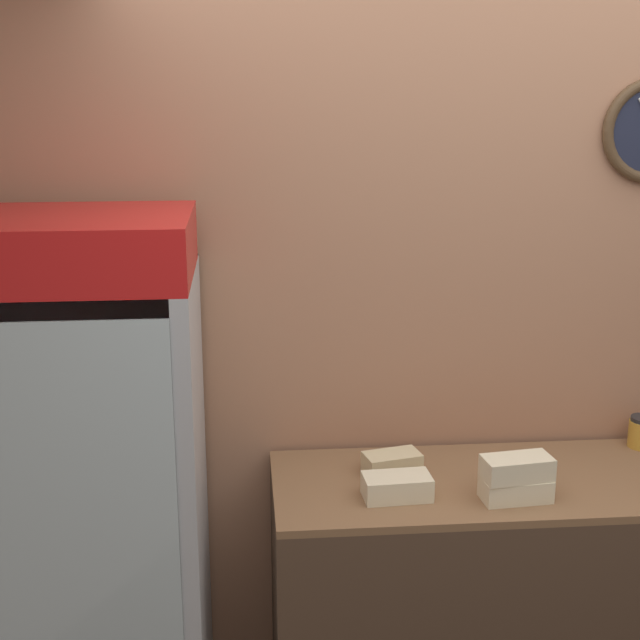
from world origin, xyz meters
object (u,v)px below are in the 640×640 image
(beverage_cooler, at_px, (75,475))
(sandwich_flat_left, at_px, (397,487))
(sandwich_stack_middle, at_px, (517,468))
(sandwich_flat_right, at_px, (392,463))
(sandwich_stack_bottom, at_px, (516,489))

(beverage_cooler, relative_size, sandwich_flat_left, 8.49)
(beverage_cooler, distance_m, sandwich_stack_middle, 1.35)
(sandwich_stack_middle, xyz_separation_m, sandwich_flat_right, (-0.34, 0.22, -0.07))
(sandwich_stack_middle, bearing_deg, sandwich_stack_bottom, 0.00)
(sandwich_flat_right, bearing_deg, sandwich_flat_left, -94.65)
(sandwich_stack_middle, distance_m, sandwich_flat_right, 0.42)
(sandwich_stack_bottom, relative_size, sandwich_flat_left, 1.02)
(sandwich_stack_middle, relative_size, sandwich_flat_right, 1.11)
(sandwich_stack_middle, bearing_deg, sandwich_flat_right, 147.09)
(sandwich_flat_right, bearing_deg, sandwich_stack_middle, -32.91)
(sandwich_flat_left, bearing_deg, sandwich_stack_bottom, -7.14)
(beverage_cooler, xyz_separation_m, sandwich_stack_bottom, (1.34, -0.16, -0.02))
(beverage_cooler, height_order, sandwich_stack_middle, beverage_cooler)
(beverage_cooler, xyz_separation_m, sandwich_flat_left, (0.99, -0.12, -0.02))
(sandwich_stack_bottom, height_order, sandwich_stack_middle, sandwich_stack_middle)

